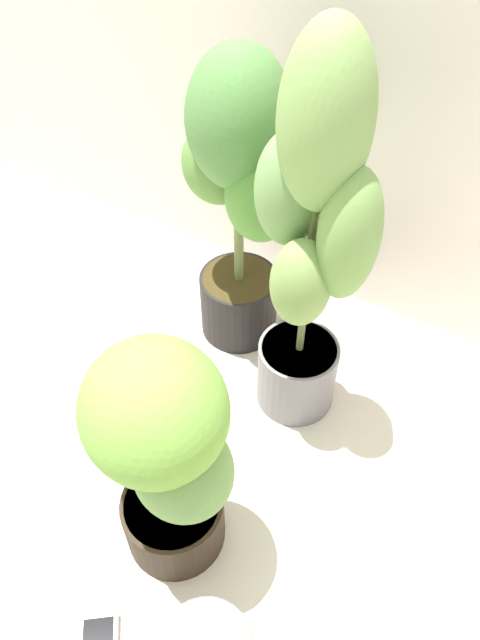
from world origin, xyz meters
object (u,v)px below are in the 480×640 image
hygrometer_box (99,636)px  potted_plant_back_right (311,245)px  potted_plant_back_center (239,189)px  potted_plant_front_right (160,447)px

hygrometer_box → potted_plant_back_right: bearing=137.4°
potted_plant_back_center → hygrometer_box: size_ratio=7.91×
potted_plant_front_right → potted_plant_back_right: size_ratio=0.63×
hygrometer_box → potted_plant_back_center: bearing=155.1°
potted_plant_back_right → potted_plant_back_center: (-0.27, 0.16, -0.05)m
potted_plant_front_right → potted_plant_back_right: (0.07, 0.50, 0.17)m
potted_plant_front_right → potted_plant_back_right: potted_plant_back_right is taller
potted_plant_back_right → hygrometer_box: bearing=-96.0°
potted_plant_front_right → potted_plant_back_center: (-0.20, 0.66, 0.13)m
potted_plant_back_right → potted_plant_front_right: bearing=-98.3°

